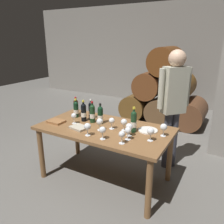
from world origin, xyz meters
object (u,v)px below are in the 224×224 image
Objects in this scene: wine_bottle_3 at (76,109)px; serving_plate at (148,130)px; wine_glass_7 at (103,130)px; wine_bottle_2 at (100,115)px; wine_glass_5 at (151,132)px; wine_glass_9 at (164,127)px; wine_bottle_4 at (92,113)px; wine_glass_10 at (100,122)px; wine_bottle_1 at (84,112)px; wine_glass_8 at (122,135)px; wine_bottle_5 at (91,110)px; wine_glass_3 at (128,131)px; dining_table at (104,134)px; sommelier_presenting at (174,99)px; wine_bottle_6 at (76,107)px; wine_glass_0 at (74,116)px; wine_glass_2 at (112,121)px; wine_glass_6 at (129,127)px; tasting_notebook at (79,128)px; leather_ledger at (56,121)px; wine_bottle_0 at (134,121)px; wine_glass_4 at (87,127)px; wine_glass_1 at (124,122)px.

wine_bottle_3 reaches higher than serving_plate.
wine_bottle_2 is at bearing 124.98° from wine_glass_7.
wine_glass_5 is 1.01× the size of wine_glass_9.
wine_bottle_4 is 0.30m from wine_glass_10.
wine_bottle_4 is (0.13, 0.02, -0.00)m from wine_bottle_1.
wine_bottle_3 is at bearing 155.08° from wine_glass_8.
wine_bottle_3 is 0.23m from wine_bottle_5.
serving_plate is at bearing 115.77° from wine_glass_5.
wine_glass_5 reaches higher than wine_glass_3.
wine_glass_8 is at bearing -37.10° from dining_table.
wine_bottle_5 is 1.19× the size of serving_plate.
wine_glass_9 is 0.09× the size of sommelier_presenting.
wine_bottle_6 is (-0.39, 0.14, -0.01)m from wine_bottle_4.
wine_glass_2 reaches higher than wine_glass_0.
wine_glass_6 is 0.90m from sommelier_presenting.
wine_bottle_2 is at bearing 75.81° from tasting_notebook.
wine_bottle_4 is 0.71m from wine_glass_3.
wine_glass_2 is at bearing -158.73° from serving_plate.
wine_bottle_6 is at bearing 128.37° from wine_bottle_3.
wine_glass_2 is at bearing -21.86° from wine_bottle_2.
wine_bottle_5 is 1.92× the size of wine_glass_2.
wine_glass_3 is at bearing -17.63° from wine_bottle_1.
wine_bottle_4 reaches higher than serving_plate.
wine_bottle_4 is at bearing 31.73° from leather_ledger.
wine_bottle_0 is 0.36m from wine_glass_9.
wine_glass_4 is 0.75m from serving_plate.
wine_glass_9 reaches higher than wine_glass_2.
dining_table is 11.67× the size of wine_glass_0.
wine_glass_5 is 0.92m from tasting_notebook.
leather_ledger is at bearing -171.32° from tasting_notebook.
wine_glass_5 is at bearing -91.26° from sommelier_presenting.
wine_bottle_3 is 1.24× the size of leather_ledger.
wine_glass_10 is at bearing -128.02° from sommelier_presenting.
leather_ledger is at bearing -154.12° from wine_bottle_2.
wine_glass_1 is (0.89, -0.19, -0.01)m from wine_bottle_6.
wine_bottle_1 reaches higher than wine_glass_5.
tasting_notebook is 0.41m from leather_ledger.
dining_table is 0.69m from wine_glass_5.
wine_bottle_3 is at bearing 174.31° from wine_bottle_0.
wine_bottle_6 is 1.16m from wine_glass_8.
wine_glass_4 is 0.45m from wine_glass_8.
wine_bottle_0 is at bearing -171.34° from wine_glass_9.
wine_bottle_3 is at bearing 161.46° from wine_glass_3.
wine_bottle_5 is 0.46m from wine_glass_10.
wine_bottle_5 is 1.85× the size of wine_glass_9.
wine_glass_7 reaches higher than leather_ledger.
wine_bottle_3 is 0.86m from wine_glass_7.
wine_bottle_5 is at bearing 149.77° from dining_table.
wine_bottle_5 is 0.63m from wine_glass_1.
wine_glass_4 is at bearing -152.33° from wine_glass_6.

